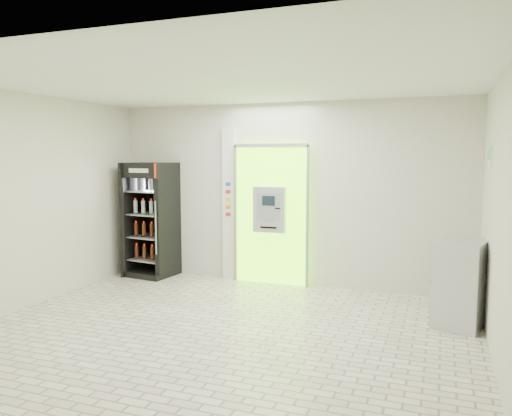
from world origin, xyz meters
The scene contains 7 objects.
ground centered at (0.00, 0.00, 0.00)m, with size 6.00×6.00×0.00m, color beige.
room_shell centered at (0.00, 0.00, 1.84)m, with size 6.00×6.00×6.00m.
atm_assembly centered at (-0.20, 2.41, 1.17)m, with size 1.30×0.24×2.33m.
pillar centered at (-0.98, 2.45, 1.30)m, with size 0.22×0.11×2.60m.
beverage_cooler centered at (-2.37, 2.16, 0.97)m, with size 0.84×0.78×2.01m.
steel_cabinet centered at (2.72, 1.28, 0.54)m, with size 0.74×0.92×1.08m.
exit_sign centered at (2.99, 1.40, 2.12)m, with size 0.02×0.22×0.26m.
Camera 1 is at (2.45, -5.39, 2.13)m, focal length 35.00 mm.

